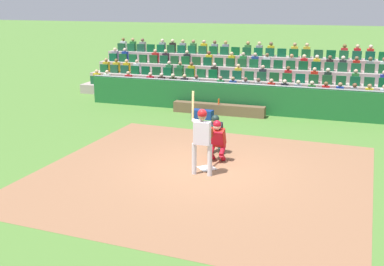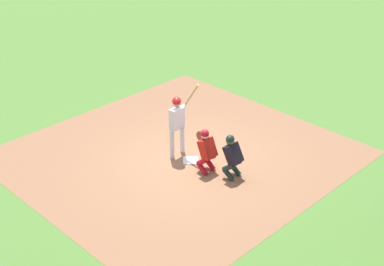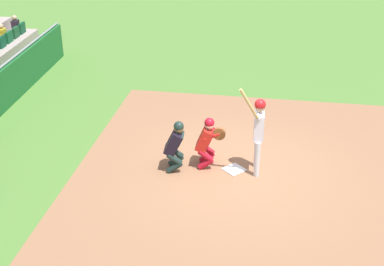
{
  "view_description": "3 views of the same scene",
  "coord_description": "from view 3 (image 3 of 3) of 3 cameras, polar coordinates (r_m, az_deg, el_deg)",
  "views": [
    {
      "loc": [
        -3.59,
        11.98,
        4.64
      ],
      "look_at": [
        0.47,
        -0.07,
        0.99
      ],
      "focal_mm": 43.66,
      "sensor_mm": 36.0,
      "label": 1
    },
    {
      "loc": [
        -10.13,
        -9.37,
        8.32
      ],
      "look_at": [
        -0.25,
        -0.28,
        1.11
      ],
      "focal_mm": 52.47,
      "sensor_mm": 36.0,
      "label": 2
    },
    {
      "loc": [
        11.05,
        0.37,
        6.6
      ],
      "look_at": [
        0.5,
        -0.95,
        1.18
      ],
      "focal_mm": 50.35,
      "sensor_mm": 36.0,
      "label": 3
    }
  ],
  "objects": [
    {
      "name": "catcher_crouching",
      "position": [
        12.65,
        1.62,
        -0.7
      ],
      "size": [
        0.46,
        0.71,
        1.29
      ],
      "color": "#B31122",
      "rests_on": "ground_plane"
    },
    {
      "name": "infield_dirt_patch",
      "position": [
        12.87,
        6.7,
        -4.03
      ],
      "size": [
        9.19,
        8.8,
        0.01
      ],
      "primitive_type": "cube",
      "rotation": [
        0.0,
        0.0,
        -0.04
      ],
      "color": "#966647",
      "rests_on": "ground_plane"
    },
    {
      "name": "ground_plane",
      "position": [
        12.88,
        4.48,
        -3.92
      ],
      "size": [
        160.0,
        160.0,
        0.0
      ],
      "primitive_type": "plane",
      "color": "#517F34"
    },
    {
      "name": "home_plate_marker",
      "position": [
        12.87,
        4.48,
        -3.86
      ],
      "size": [
        0.62,
        0.62,
        0.02
      ],
      "primitive_type": "cube",
      "rotation": [
        0.0,
        0.0,
        0.79
      ],
      "color": "white",
      "rests_on": "infield_dirt_patch"
    },
    {
      "name": "batter_at_plate",
      "position": [
        12.32,
        7.05,
        0.59
      ],
      "size": [
        0.73,
        0.6,
        2.25
      ],
      "color": "silver",
      "rests_on": "ground_plane"
    },
    {
      "name": "home_plate_umpire",
      "position": [
        12.53,
        -1.76,
        -1.12
      ],
      "size": [
        0.48,
        0.49,
        1.28
      ],
      "color": "#1B2C28",
      "rests_on": "ground_plane"
    }
  ]
}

